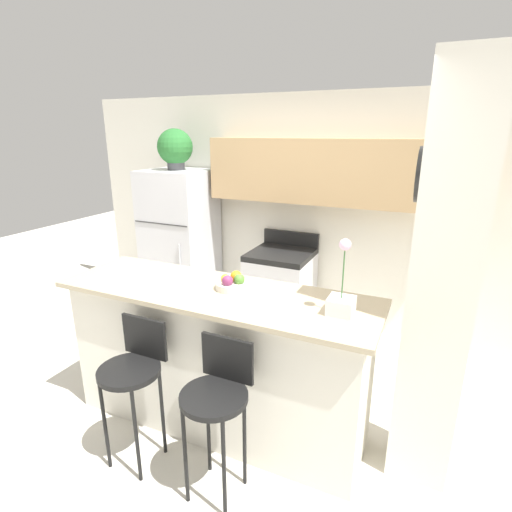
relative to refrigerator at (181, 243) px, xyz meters
name	(u,v)px	position (x,y,z in m)	size (l,w,h in m)	color
ground_plane	(219,420)	(1.42, -1.60, -0.87)	(14.00, 14.00, 0.00)	beige
wall_back	(314,198)	(1.54, 0.33, 0.60)	(5.60, 0.38, 2.55)	silver
pillar_right	(441,289)	(2.84, -1.43, 0.41)	(0.38, 0.32, 2.55)	silver
counter_bar	(217,358)	(1.42, -1.60, -0.32)	(2.29, 0.72, 1.09)	silver
refrigerator	(181,243)	(0.00, 0.00, 0.00)	(0.74, 0.72, 1.73)	silver
stove_range	(280,290)	(1.28, 0.04, -0.41)	(0.65, 0.66, 1.07)	silver
bar_stool_left	(134,371)	(1.11, -2.12, -0.19)	(0.40, 0.40, 0.99)	black
bar_stool_right	(217,396)	(1.73, -2.12, -0.19)	(0.40, 0.40, 0.99)	black
potted_plant_on_fridge	(175,148)	(0.00, 0.00, 1.11)	(0.40, 0.40, 0.45)	#4C4C51
orchid_vase	(341,299)	(2.30, -1.60, 0.32)	(0.16, 0.16, 0.47)	white
fruit_bowl	(233,283)	(1.52, -1.52, 0.27)	(0.23, 0.23, 0.12)	silver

